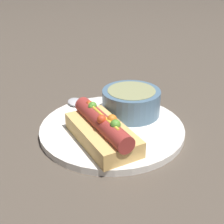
{
  "coord_description": "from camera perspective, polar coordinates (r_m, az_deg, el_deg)",
  "views": [
    {
      "loc": [
        0.27,
        -0.44,
        0.3
      ],
      "look_at": [
        0.0,
        0.0,
        0.04
      ],
      "focal_mm": 50.0,
      "sensor_mm": 36.0,
      "label": 1
    }
  ],
  "objects": [
    {
      "name": "ground_plane",
      "position": [
        0.6,
        -0.0,
        -3.57
      ],
      "size": [
        4.0,
        4.0,
        0.0
      ],
      "primitive_type": "plane",
      "color": "#4C4238"
    },
    {
      "name": "dinner_plate",
      "position": [
        0.59,
        -0.0,
        -3.05
      ],
      "size": [
        0.27,
        0.27,
        0.01
      ],
      "color": "white",
      "rests_on": "ground_plane"
    },
    {
      "name": "hot_dog",
      "position": [
        0.53,
        -1.79,
        -3.32
      ],
      "size": [
        0.17,
        0.14,
        0.06
      ],
      "rotation": [
        0.0,
        0.0,
        -0.51
      ],
      "color": "#DBAD60",
      "rests_on": "dinner_plate"
    },
    {
      "name": "soup_bowl",
      "position": [
        0.63,
        3.53,
        2.04
      ],
      "size": [
        0.12,
        0.12,
        0.05
      ],
      "color": "slate",
      "rests_on": "dinner_plate"
    },
    {
      "name": "spoon",
      "position": [
        0.66,
        -6.11,
        1.15
      ],
      "size": [
        0.14,
        0.1,
        0.01
      ],
      "rotation": [
        0.0,
        0.0,
        2.58
      ],
      "color": "#B7B7BC",
      "rests_on": "dinner_plate"
    }
  ]
}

